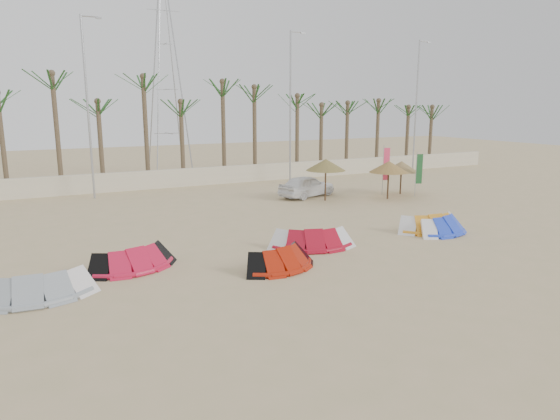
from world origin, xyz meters
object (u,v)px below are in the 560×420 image
kite_red_right (308,237)px  parasol_left (326,165)px  kite_red_mid (278,256)px  parasol_mid (389,167)px  car (307,186)px  kite_blue (440,223)px  kite_red_left (132,256)px  parasol_right (401,166)px  kite_grey (30,283)px  kite_orange (427,221)px

kite_red_right → parasol_left: (6.05, 8.32, 1.79)m
kite_red_mid → parasol_mid: 15.21m
kite_red_mid → car: bearing=55.8°
kite_blue → parasol_mid: size_ratio=1.32×
parasol_mid → car: size_ratio=0.60×
kite_red_left → kite_blue: bearing=-5.1°
parasol_right → kite_red_left: bearing=-158.2°
kite_blue → parasol_left: size_ratio=1.24×
kite_red_left → parasol_mid: bearing=21.1°
kite_grey → parasol_mid: parasol_mid is taller
kite_red_left → car: car is taller
kite_blue → parasol_mid: bearing=67.3°
kite_orange → kite_red_mid: bearing=-168.6°
kite_red_mid → kite_red_right: size_ratio=0.85×
kite_grey → parasol_mid: size_ratio=1.54×
kite_orange → parasol_left: size_ratio=1.35×
parasol_mid → parasol_right: parasol_mid is taller
kite_red_mid → kite_orange: size_ratio=0.92×
kite_red_left → parasol_left: size_ratio=1.36×
kite_red_right → parasol_left: 10.45m
parasol_left → car: (-0.35, 1.67, -1.52)m
kite_red_left → car: bearing=36.6°
kite_orange → car: 10.14m
kite_red_left → parasol_right: 20.31m
parasol_left → parasol_right: (5.68, -0.27, -0.39)m
kite_grey → parasol_right: 23.93m
kite_blue → parasol_mid: (3.25, 7.75, 1.60)m
kite_grey → parasol_right: size_ratio=1.68×
parasol_mid → kite_orange: bearing=-115.8°
kite_orange → kite_red_left: bearing=177.3°
parasol_mid → kite_red_right: bearing=-144.5°
parasol_left → parasol_right: 5.70m
kite_blue → kite_red_left: bearing=174.9°
kite_red_left → parasol_left: bearing=30.7°
parasol_left → parasol_mid: parasol_left is taller
kite_orange → car: (-0.68, 10.12, 0.28)m
kite_grey → kite_red_mid: 8.11m
kite_red_left → parasol_mid: (16.93, 6.52, 1.60)m
kite_blue → car: car is taller
kite_red_left → parasol_right: parasol_right is taller
kite_orange → parasol_mid: 8.11m
kite_red_left → parasol_mid: parasol_mid is taller
kite_grey → parasol_right: bearing=22.0°
kite_grey → parasol_mid: bearing=21.4°
kite_red_right → parasol_mid: 12.21m
kite_red_left → car: 15.92m
kite_grey → kite_red_mid: (8.05, -0.98, -0.01)m
kite_blue → car: (-0.89, 10.71, 0.28)m
kite_blue → parasol_right: size_ratio=1.44×
parasol_right → car: 6.43m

